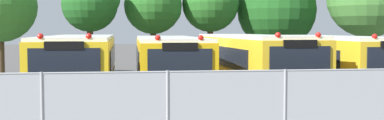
{
  "coord_description": "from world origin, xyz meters",
  "views": [
    {
      "loc": [
        -3.36,
        -19.75,
        2.83
      ],
      "look_at": [
        -0.72,
        0.0,
        1.6
      ],
      "focal_mm": 45.08,
      "sensor_mm": 36.0,
      "label": 1
    }
  ],
  "objects_px": {
    "school_bus_2": "(249,63)",
    "tree_4": "(279,10)",
    "school_bus_3": "(329,63)",
    "tree_2": "(155,6)",
    "school_bus_1": "(168,65)",
    "tree_1": "(92,3)",
    "school_bus_0": "(81,65)",
    "tree_3": "(212,3)"
  },
  "relations": [
    {
      "from": "school_bus_0",
      "to": "school_bus_3",
      "type": "relative_size",
      "value": 1.04
    },
    {
      "from": "school_bus_3",
      "to": "tree_3",
      "type": "distance_m",
      "value": 11.22
    },
    {
      "from": "school_bus_3",
      "to": "tree_1",
      "type": "distance_m",
      "value": 14.02
    },
    {
      "from": "tree_2",
      "to": "tree_3",
      "type": "bearing_deg",
      "value": 5.14
    },
    {
      "from": "tree_1",
      "to": "tree_3",
      "type": "bearing_deg",
      "value": 11.98
    },
    {
      "from": "school_bus_3",
      "to": "school_bus_0",
      "type": "bearing_deg",
      "value": 0.88
    },
    {
      "from": "school_bus_3",
      "to": "tree_2",
      "type": "bearing_deg",
      "value": -54.8
    },
    {
      "from": "school_bus_1",
      "to": "tree_1",
      "type": "distance_m",
      "value": 9.82
    },
    {
      "from": "school_bus_0",
      "to": "tree_4",
      "type": "height_order",
      "value": "tree_4"
    },
    {
      "from": "tree_3",
      "to": "school_bus_0",
      "type": "bearing_deg",
      "value": -124.62
    },
    {
      "from": "tree_1",
      "to": "tree_2",
      "type": "xyz_separation_m",
      "value": [
        3.68,
        1.22,
        -0.08
      ]
    },
    {
      "from": "tree_3",
      "to": "tree_4",
      "type": "relative_size",
      "value": 0.93
    },
    {
      "from": "school_bus_2",
      "to": "tree_3",
      "type": "relative_size",
      "value": 1.8
    },
    {
      "from": "school_bus_2",
      "to": "tree_4",
      "type": "bearing_deg",
      "value": -115.3
    },
    {
      "from": "school_bus_3",
      "to": "tree_1",
      "type": "relative_size",
      "value": 1.81
    },
    {
      "from": "school_bus_0",
      "to": "school_bus_1",
      "type": "distance_m",
      "value": 3.49
    },
    {
      "from": "tree_4",
      "to": "school_bus_0",
      "type": "bearing_deg",
      "value": -136.98
    },
    {
      "from": "school_bus_1",
      "to": "school_bus_3",
      "type": "bearing_deg",
      "value": 179.75
    },
    {
      "from": "school_bus_2",
      "to": "tree_1",
      "type": "bearing_deg",
      "value": -53.03
    },
    {
      "from": "tree_1",
      "to": "school_bus_2",
      "type": "bearing_deg",
      "value": -51.39
    },
    {
      "from": "school_bus_2",
      "to": "school_bus_3",
      "type": "height_order",
      "value": "school_bus_2"
    },
    {
      "from": "tree_3",
      "to": "tree_4",
      "type": "distance_m",
      "value": 4.6
    },
    {
      "from": "school_bus_2",
      "to": "tree_1",
      "type": "distance_m",
      "value": 11.67
    },
    {
      "from": "school_bus_0",
      "to": "school_bus_2",
      "type": "distance_m",
      "value": 6.89
    },
    {
      "from": "tree_4",
      "to": "school_bus_3",
      "type": "bearing_deg",
      "value": -96.67
    },
    {
      "from": "school_bus_1",
      "to": "tree_3",
      "type": "height_order",
      "value": "tree_3"
    },
    {
      "from": "tree_1",
      "to": "tree_4",
      "type": "height_order",
      "value": "tree_4"
    },
    {
      "from": "school_bus_1",
      "to": "tree_2",
      "type": "relative_size",
      "value": 1.74
    },
    {
      "from": "tree_1",
      "to": "tree_4",
      "type": "xyz_separation_m",
      "value": [
        11.84,
        2.11,
        -0.21
      ]
    },
    {
      "from": "school_bus_1",
      "to": "tree_4",
      "type": "distance_m",
      "value": 13.79
    },
    {
      "from": "school_bus_0",
      "to": "school_bus_1",
      "type": "height_order",
      "value": "school_bus_0"
    },
    {
      "from": "tree_1",
      "to": "tree_3",
      "type": "height_order",
      "value": "tree_3"
    },
    {
      "from": "school_bus_3",
      "to": "tree_3",
      "type": "xyz_separation_m",
      "value": [
        -3.28,
        10.27,
        3.08
      ]
    },
    {
      "from": "school_bus_2",
      "to": "school_bus_0",
      "type": "bearing_deg",
      "value": -1.9
    },
    {
      "from": "tree_4",
      "to": "tree_1",
      "type": "bearing_deg",
      "value": -169.89
    },
    {
      "from": "school_bus_0",
      "to": "tree_1",
      "type": "bearing_deg",
      "value": -89.63
    },
    {
      "from": "school_bus_2",
      "to": "school_bus_3",
      "type": "bearing_deg",
      "value": -179.94
    },
    {
      "from": "school_bus_3",
      "to": "tree_4",
      "type": "bearing_deg",
      "value": -96.19
    },
    {
      "from": "tree_1",
      "to": "tree_2",
      "type": "height_order",
      "value": "tree_2"
    },
    {
      "from": "school_bus_0",
      "to": "tree_1",
      "type": "xyz_separation_m",
      "value": [
        -0.16,
        8.8,
        2.94
      ]
    },
    {
      "from": "school_bus_1",
      "to": "school_bus_2",
      "type": "relative_size",
      "value": 0.94
    },
    {
      "from": "tree_2",
      "to": "school_bus_3",
      "type": "bearing_deg",
      "value": -55.28
    }
  ]
}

